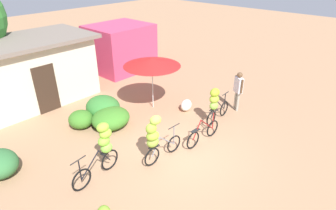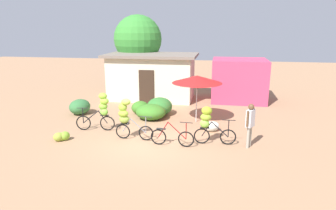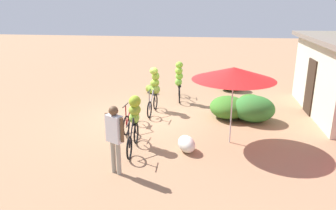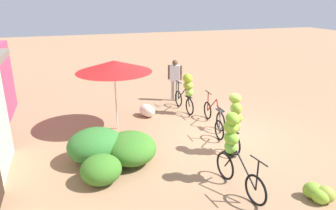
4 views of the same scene
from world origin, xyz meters
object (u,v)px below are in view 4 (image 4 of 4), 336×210
object	(u,v)px
market_umbrella	(114,66)
produce_sack	(147,110)
person_vendor	(175,76)
banana_pile_on_ground	(319,194)
bicycle_near_pile	(233,119)
bicycle_by_shop	(187,89)
bicycle_leftmost	(234,145)
bicycle_center_loaded	(214,115)

from	to	relation	value
market_umbrella	produce_sack	xyz separation A→B (m)	(0.78, -1.20, -1.84)
market_umbrella	person_vendor	world-z (taller)	market_umbrella
market_umbrella	banana_pile_on_ground	size ratio (longest dim) A/B	3.33
bicycle_near_pile	bicycle_by_shop	xyz separation A→B (m)	(3.25, 0.02, -0.07)
market_umbrella	person_vendor	xyz separation A→B (m)	(2.21, -2.76, -1.02)
bicycle_by_shop	person_vendor	size ratio (longest dim) A/B	0.96
bicycle_by_shop	person_vendor	distance (m)	1.54
person_vendor	produce_sack	bearing A→B (deg)	132.53
bicycle_leftmost	person_vendor	size ratio (longest dim) A/B	1.01
bicycle_center_loaded	banana_pile_on_ground	distance (m)	4.46
person_vendor	bicycle_center_loaded	bearing A→B (deg)	-172.88
bicycle_center_loaded	produce_sack	world-z (taller)	bicycle_center_loaded
bicycle_leftmost	produce_sack	bearing A→B (deg)	8.80
bicycle_leftmost	banana_pile_on_ground	bearing A→B (deg)	-129.27
bicycle_center_loaded	bicycle_by_shop	size ratio (longest dim) A/B	1.04
market_umbrella	bicycle_near_pile	size ratio (longest dim) A/B	1.39
bicycle_near_pile	bicycle_center_loaded	size ratio (longest dim) A/B	0.99
bicycle_center_loaded	produce_sack	xyz separation A→B (m)	(1.43, 1.92, -0.13)
market_umbrella	bicycle_center_loaded	size ratio (longest dim) A/B	1.38
bicycle_center_loaded	banana_pile_on_ground	size ratio (longest dim) A/B	2.42
bicycle_center_loaded	person_vendor	world-z (taller)	person_vendor
bicycle_near_pile	banana_pile_on_ground	distance (m)	2.73
bicycle_near_pile	banana_pile_on_ground	world-z (taller)	bicycle_near_pile
banana_pile_on_ground	bicycle_by_shop	bearing A→B (deg)	6.62
bicycle_by_shop	market_umbrella	bearing A→B (deg)	104.08
banana_pile_on_ground	bicycle_center_loaded	bearing A→B (deg)	3.00
bicycle_center_loaded	bicycle_by_shop	bearing A→B (deg)	18.22
market_umbrella	bicycle_near_pile	distance (m)	3.90
bicycle_leftmost	person_vendor	xyz separation A→B (m)	(6.15, -0.83, 0.07)
banana_pile_on_ground	produce_sack	distance (m)	6.27
bicycle_leftmost	person_vendor	distance (m)	6.21
bicycle_center_loaded	bicycle_near_pile	bearing A→B (deg)	167.86
bicycle_by_shop	produce_sack	xyz separation A→B (m)	(0.11, 1.48, -0.68)
produce_sack	bicycle_center_loaded	bearing A→B (deg)	-126.77
bicycle_leftmost	produce_sack	size ratio (longest dim) A/B	2.45
banana_pile_on_ground	person_vendor	xyz separation A→B (m)	(7.31, 0.59, 0.87)
bicycle_by_shop	banana_pile_on_ground	xyz separation A→B (m)	(-5.78, -0.67, -0.73)
banana_pile_on_ground	produce_sack	xyz separation A→B (m)	(5.88, 2.15, 0.05)
bicycle_near_pile	banana_pile_on_ground	xyz separation A→B (m)	(-2.53, -0.65, -0.79)
market_umbrella	produce_sack	world-z (taller)	market_umbrella
market_umbrella	bicycle_near_pile	world-z (taller)	market_umbrella
market_umbrella	bicycle_center_loaded	xyz separation A→B (m)	(-0.65, -3.12, -1.72)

